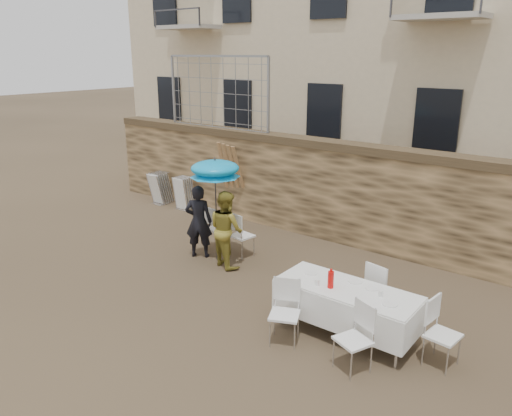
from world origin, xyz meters
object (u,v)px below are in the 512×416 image
Objects in this scene: table_chair_front_right at (353,339)px; chair_stack_left at (166,186)px; couple_chair_left at (217,227)px; man_suit at (199,221)px; woman_dress at (226,229)px; table_chair_back at (381,290)px; couple_chair_right at (242,234)px; soda_bottle at (331,280)px; banquet_table at (347,290)px; chair_stack_right at (188,191)px; table_chair_side at (443,334)px; umbrella at (215,172)px; table_chair_front_left at (285,313)px.

table_chair_front_right is 8.79m from chair_stack_left.
chair_stack_left is (-3.52, 1.74, -0.02)m from couple_chair_left.
man_suit is 1.00× the size of woman_dress.
table_chair_back is at bearing 147.74° from man_suit.
soda_bottle reaches higher than couple_chair_right.
banquet_table is at bearing 87.21° from table_chair_back.
man_suit is at bearing -41.15° from chair_stack_right.
table_chair_front_right is at bearing 140.64° from table_chair_side.
table_chair_back is (3.66, -0.15, -1.38)m from umbrella.
table_chair_front_left is (-0.60, -0.75, -0.25)m from banquet_table.
chair_stack_left is (-7.38, 3.14, -0.27)m from banquet_table.
couple_chair_right is at bearing 156.02° from banquet_table.
umbrella is 2.05× the size of couple_chair_right.
table_chair_front_left is 7.05m from chair_stack_right.
table_chair_side is 1.04× the size of chair_stack_left.
table_chair_front_right is (4.36, -1.60, -0.29)m from man_suit.
woman_dress is (0.75, 0.00, 0.00)m from man_suit.
man_suit reaches higher than table_chair_front_left.
soda_bottle is (2.91, -1.00, 0.14)m from woman_dress.
table_chair_front_left and table_chair_back have the same top height.
man_suit reaches higher than chair_stack_left.
table_chair_back is 1.04× the size of chair_stack_right.
umbrella is 0.94× the size of banquet_table.
table_chair_front_right is 7.99m from chair_stack_right.
chair_stack_right is (-2.62, 2.29, -0.31)m from man_suit.
man_suit is 4.07m from table_chair_back.
table_chair_front_right is at bearing -29.17° from chair_stack_right.
woman_dress is at bearing -15.95° from umbrella.
chair_stack_left is (-7.18, 3.29, -0.45)m from soda_bottle.
man_suit is at bearing -165.96° from umbrella.
chair_stack_left is at bearing 150.81° from umbrella.
woman_dress is 3.08m from soda_bottle.
soda_bottle reaches higher than chair_stack_right.
soda_bottle is 0.27× the size of table_chair_side.
banquet_table is at bearing -178.26° from woman_dress.
couple_chair_right is 1.00× the size of table_chair_front_left.
couple_chair_left is 4.11m from banquet_table.
umbrella reaches higher than chair_stack_right.
table_chair_back is (0.40, 0.95, -0.43)m from soda_bottle.
table_chair_back is (4.06, -0.05, -0.29)m from man_suit.
table_chair_back is at bearing -17.19° from chair_stack_left.
umbrella is 4.52m from table_chair_front_right.
umbrella is at bearing 87.30° from table_chair_side.
woman_dress is 1.60× the size of table_chair_back.
table_chair_side is 1.04× the size of chair_stack_right.
table_chair_side is (1.60, 0.25, -0.43)m from soda_bottle.
woman_dress is at bearing 122.80° from table_chair_front_left.
woman_dress is 1.60× the size of table_chair_side.
soda_bottle is 0.27× the size of table_chair_front_right.
table_chair_front_right is (3.61, -1.60, -0.29)m from woman_dress.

